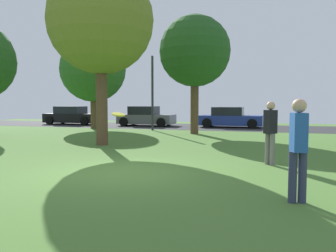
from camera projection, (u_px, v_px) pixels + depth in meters
name	position (u px, v px, depth m)	size (l,w,h in m)	color
ground_plane	(118.00, 172.00, 8.36)	(44.00, 44.00, 0.00)	#47702D
road_strip	(220.00, 127.00, 23.61)	(44.00, 6.40, 0.01)	#28282B
oak_tree_center	(93.00, 69.00, 22.26)	(4.25, 4.25, 5.99)	brown
maple_tree_far	(195.00, 52.00, 18.43)	(3.82, 3.82, 6.36)	brown
oak_tree_right	(101.00, 22.00, 13.42)	(4.15, 4.15, 6.95)	brown
person_catcher	(270.00, 130.00, 9.32)	(0.37, 0.39, 1.72)	slate
person_bystander	(298.00, 145.00, 5.74)	(0.30, 0.36, 1.75)	#2D334C
frisbee_disc	(118.00, 114.00, 6.80)	(0.37, 0.37, 0.08)	yellow
parked_car_black	(72.00, 116.00, 26.90)	(4.39, 1.97, 1.40)	black
parked_car_grey	(146.00, 117.00, 25.19)	(4.06, 1.98, 1.42)	slate
parked_car_blue	(230.00, 118.00, 23.63)	(4.25, 2.10, 1.38)	#233893
street_lamp_post	(152.00, 93.00, 20.88)	(0.14, 0.14, 4.50)	#2D2D33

